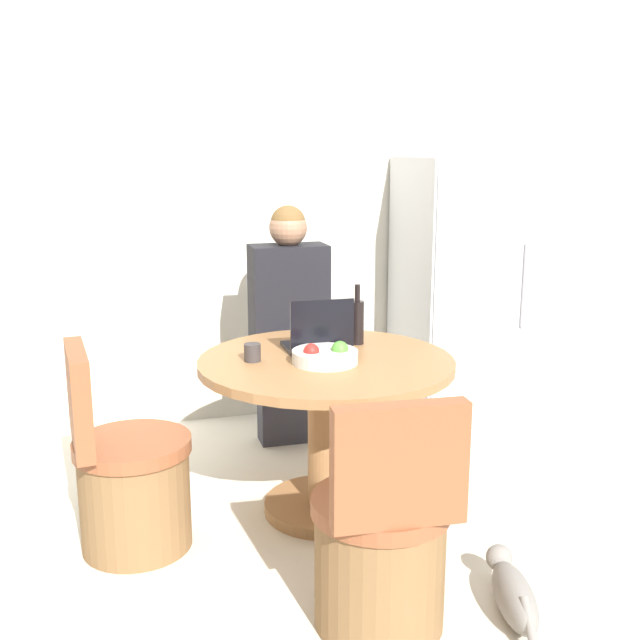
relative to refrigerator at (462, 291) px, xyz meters
The scene contains 12 objects.
ground_plane 1.88m from the refrigerator, 134.39° to the right, with size 12.00×12.00×0.00m, color beige.
wall_back 1.36m from the refrigerator, 162.05° to the left, with size 7.00×0.06×2.60m.
refrigerator is the anchor object (origin of this frame).
dining_table 1.53m from the refrigerator, 138.72° to the right, with size 1.12×1.12×0.72m.
chair_near_camera 2.26m from the refrigerator, 122.50° to the right, with size 0.47×0.48×0.86m.
chair_left_side 2.32m from the refrigerator, 151.55° to the right, with size 0.48×0.47×0.86m.
person_seated 1.14m from the refrigerator, 169.48° to the right, with size 0.40×0.37×1.33m.
laptop 1.41m from the refrigerator, 142.91° to the right, with size 0.29×0.22×0.25m.
fruit_bowl 1.57m from the refrigerator, 137.42° to the right, with size 0.28×0.28×0.10m.
coffee_cup 1.73m from the refrigerator, 146.78° to the right, with size 0.07×0.07×0.08m.
bottle 1.21m from the refrigerator, 139.54° to the right, with size 0.06×0.06×0.28m.
cat 2.16m from the refrigerator, 110.26° to the right, with size 0.22×0.51×0.16m.
Camera 1 is at (-0.80, -2.79, 1.61)m, focal length 42.00 mm.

